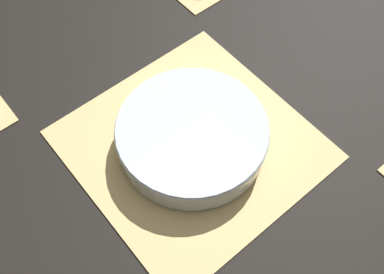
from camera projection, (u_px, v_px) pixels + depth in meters
ground_plane at (192, 145)px, 0.89m from camera, size 6.00×6.00×0.00m
bamboo_mat_center at (192, 144)px, 0.89m from camera, size 0.44×0.43×0.01m
fruit_salad_bowl at (192, 135)px, 0.86m from camera, size 0.29×0.29×0.06m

